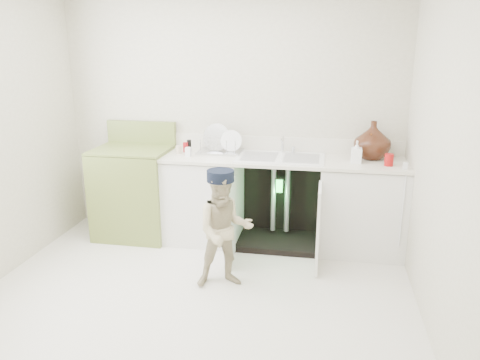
{
  "coord_description": "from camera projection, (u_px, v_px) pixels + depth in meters",
  "views": [
    {
      "loc": [
        0.97,
        -3.22,
        1.98
      ],
      "look_at": [
        0.24,
        0.7,
        0.8
      ],
      "focal_mm": 35.0,
      "sensor_mm": 36.0,
      "label": 1
    }
  ],
  "objects": [
    {
      "name": "repair_worker",
      "position": [
        225.0,
        229.0,
        3.84
      ],
      "size": [
        0.71,
        0.85,
        1.0
      ],
      "rotation": [
        0.0,
        0.0,
        0.33
      ],
      "color": "beige",
      "rests_on": "ground"
    },
    {
      "name": "avocado_stove",
      "position": [
        135.0,
        191.0,
        4.91
      ],
      "size": [
        0.76,
        0.65,
        1.17
      ],
      "color": "olive",
      "rests_on": "ground"
    },
    {
      "name": "ground",
      "position": [
        194.0,
        298.0,
        3.76
      ],
      "size": [
        3.5,
        3.5,
        0.0
      ],
      "primitive_type": "plane",
      "color": "beige",
      "rests_on": "ground"
    },
    {
      "name": "room_shell",
      "position": [
        190.0,
        146.0,
        3.41
      ],
      "size": [
        6.0,
        5.5,
        1.26
      ],
      "color": "beige",
      "rests_on": "ground"
    },
    {
      "name": "counter_run",
      "position": [
        283.0,
        198.0,
        4.67
      ],
      "size": [
        2.44,
        1.02,
        1.26
      ],
      "color": "silver",
      "rests_on": "ground"
    }
  ]
}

